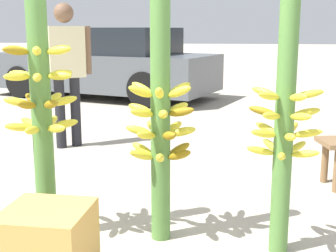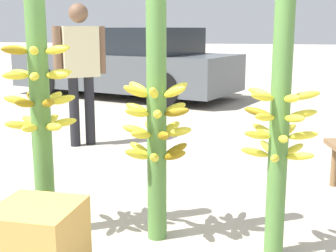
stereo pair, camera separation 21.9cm
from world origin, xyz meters
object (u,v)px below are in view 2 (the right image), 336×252
banana_stalk_left (40,100)px  banana_stalk_center (157,117)px  vendor_person (80,62)px  produce_crate (38,244)px  banana_stalk_right (279,128)px  parked_car (126,63)px

banana_stalk_left → banana_stalk_center: bearing=7.9°
vendor_person → produce_crate: (0.95, -2.82, -0.73)m
banana_stalk_center → banana_stalk_right: (0.73, -0.07, -0.02)m
banana_stalk_left → produce_crate: bearing=-66.4°
banana_stalk_right → vendor_person: (-2.15, 2.24, 0.18)m
banana_stalk_center → parked_car: (-2.15, 6.06, -0.14)m
banana_stalk_right → produce_crate: size_ratio=3.58×
vendor_person → produce_crate: 3.07m
banana_stalk_right → produce_crate: 1.44m
banana_stalk_right → vendor_person: vendor_person is taller
banana_stalk_center → produce_crate: size_ratio=3.76×
parked_car → produce_crate: (1.67, -6.72, -0.43)m
banana_stalk_left → banana_stalk_center: banana_stalk_left is taller
banana_stalk_right → parked_car: banana_stalk_right is taller
banana_stalk_left → banana_stalk_right: (1.44, 0.03, -0.12)m
banana_stalk_left → produce_crate: banana_stalk_left is taller
vendor_person → parked_car: size_ratio=0.34×
produce_crate → banana_stalk_center: bearing=54.1°
banana_stalk_center → produce_crate: bearing=-125.9°
banana_stalk_left → banana_stalk_right: 1.45m
banana_stalk_left → parked_car: banana_stalk_left is taller
banana_stalk_left → vendor_person: size_ratio=1.08×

